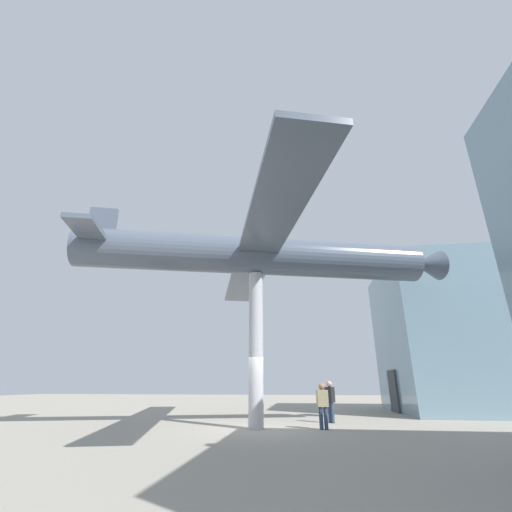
{
  "coord_description": "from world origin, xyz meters",
  "views": [
    {
      "loc": [
        13.61,
        1.9,
        1.55
      ],
      "look_at": [
        0.0,
        0.0,
        6.69
      ],
      "focal_mm": 24.0,
      "sensor_mm": 36.0,
      "label": 1
    }
  ],
  "objects_px": {
    "support_pylon_central": "(256,346)",
    "visitor_person": "(323,403)",
    "visitor_second": "(330,398)",
    "suspended_airplane": "(262,256)"
  },
  "relations": [
    {
      "from": "support_pylon_central",
      "to": "visitor_person",
      "type": "bearing_deg",
      "value": 95.61
    },
    {
      "from": "support_pylon_central",
      "to": "visitor_second",
      "type": "height_order",
      "value": "support_pylon_central"
    },
    {
      "from": "support_pylon_central",
      "to": "visitor_person",
      "type": "xyz_separation_m",
      "value": [
        -0.24,
        2.44,
        -2.06
      ]
    },
    {
      "from": "visitor_person",
      "to": "visitor_second",
      "type": "distance_m",
      "value": 2.3
    },
    {
      "from": "suspended_airplane",
      "to": "visitor_second",
      "type": "bearing_deg",
      "value": 116.6
    },
    {
      "from": "support_pylon_central",
      "to": "visitor_person",
      "type": "height_order",
      "value": "support_pylon_central"
    },
    {
      "from": "support_pylon_central",
      "to": "suspended_airplane",
      "type": "height_order",
      "value": "suspended_airplane"
    },
    {
      "from": "suspended_airplane",
      "to": "visitor_second",
      "type": "distance_m",
      "value": 6.76
    },
    {
      "from": "suspended_airplane",
      "to": "visitor_person",
      "type": "xyz_separation_m",
      "value": [
        -0.17,
        2.2,
        -5.81
      ]
    },
    {
      "from": "support_pylon_central",
      "to": "visitor_person",
      "type": "relative_size",
      "value": 3.77
    }
  ]
}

